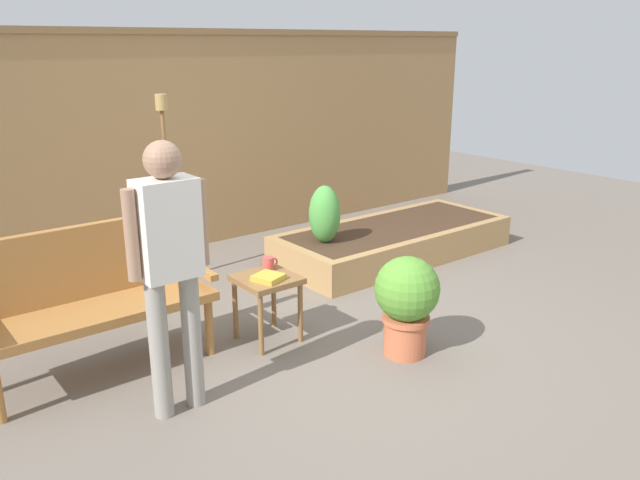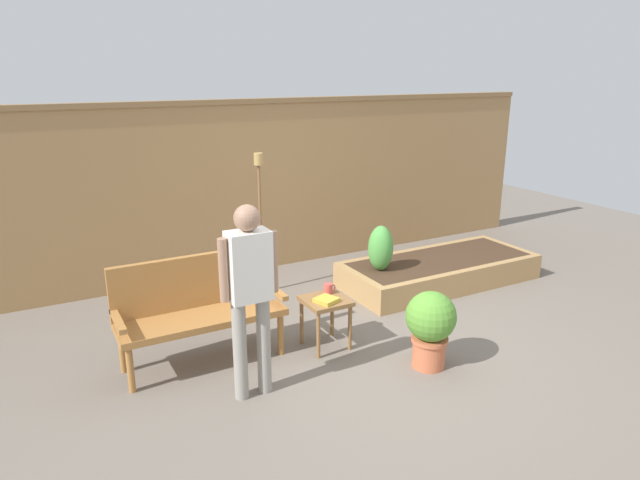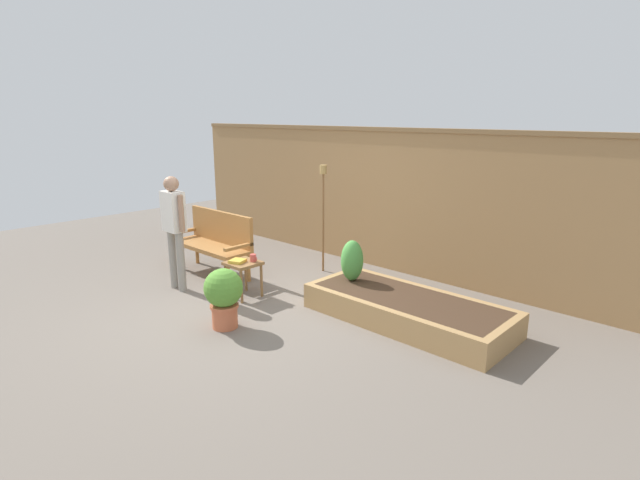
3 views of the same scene
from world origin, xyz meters
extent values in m
plane|color=#70665B|center=(0.00, 0.00, 0.00)|extent=(14.00, 14.00, 0.00)
cube|color=#A37A4C|center=(0.00, 2.60, 1.05)|extent=(8.40, 0.10, 2.10)
cube|color=olive|center=(0.00, 2.60, 2.13)|extent=(8.40, 0.14, 0.06)
cylinder|color=#A87038|center=(-0.79, 0.69, 0.20)|extent=(0.06, 0.06, 0.40)
cylinder|color=#A87038|center=(-0.79, 0.33, 0.20)|extent=(0.06, 0.06, 0.40)
cylinder|color=#A87038|center=(-2.11, 0.69, 0.20)|extent=(0.06, 0.06, 0.40)
cylinder|color=#A87038|center=(-2.11, 0.33, 0.20)|extent=(0.06, 0.06, 0.40)
cube|color=#A87038|center=(-1.45, 0.51, 0.43)|extent=(1.44, 0.48, 0.06)
cube|color=#A87038|center=(-1.45, 0.72, 0.70)|extent=(1.44, 0.06, 0.48)
cube|color=#A87038|center=(-2.14, 0.51, 0.56)|extent=(0.06, 0.48, 0.04)
cube|color=#A87038|center=(-0.76, 0.51, 0.56)|extent=(0.06, 0.48, 0.04)
cylinder|color=olive|center=(-0.20, 0.43, 0.22)|extent=(0.04, 0.04, 0.44)
cylinder|color=olive|center=(-0.20, 0.10, 0.22)|extent=(0.04, 0.04, 0.44)
cylinder|color=olive|center=(-0.53, 0.43, 0.22)|extent=(0.04, 0.04, 0.44)
cylinder|color=olive|center=(-0.53, 0.10, 0.22)|extent=(0.04, 0.04, 0.44)
cube|color=olive|center=(-0.36, 0.27, 0.46)|extent=(0.40, 0.40, 0.04)
cylinder|color=#CC4C47|center=(-0.28, 0.37, 0.53)|extent=(0.08, 0.08, 0.10)
torus|color=#CC4C47|center=(-0.23, 0.37, 0.53)|extent=(0.07, 0.01, 0.07)
cube|color=gold|center=(-0.39, 0.20, 0.50)|extent=(0.23, 0.23, 0.04)
cylinder|color=#C66642|center=(0.25, -0.49, 0.12)|extent=(0.29, 0.29, 0.24)
cylinder|color=#C66642|center=(0.25, -0.49, 0.26)|extent=(0.32, 0.32, 0.04)
sphere|color=#569333|center=(0.25, -0.49, 0.47)|extent=(0.44, 0.44, 0.44)
cube|color=#AD8451|center=(1.67, 0.61, 0.15)|extent=(2.40, 0.09, 0.30)
cube|color=#AD8451|center=(1.67, 1.52, 0.15)|extent=(2.40, 0.09, 0.30)
cube|color=#AD8451|center=(0.51, 1.06, 0.15)|extent=(0.09, 0.82, 0.30)
cube|color=#AD8451|center=(2.82, 1.06, 0.15)|extent=(0.09, 0.82, 0.30)
cube|color=#422D1E|center=(1.67, 1.06, 0.15)|extent=(2.22, 0.82, 0.30)
cylinder|color=brown|center=(0.81, 1.08, 0.33)|extent=(0.04, 0.04, 0.06)
ellipsoid|color=#4C9942|center=(0.81, 1.08, 0.56)|extent=(0.28, 0.28, 0.52)
cylinder|color=brown|center=(-0.35, 1.79, 0.75)|extent=(0.03, 0.03, 1.50)
cylinder|color=#AD894C|center=(-0.35, 1.79, 1.56)|extent=(0.10, 0.10, 0.13)
cylinder|color=gray|center=(-1.16, -0.17, 0.41)|extent=(0.11, 0.11, 0.82)
cylinder|color=gray|center=(-1.36, -0.17, 0.41)|extent=(0.11, 0.11, 0.82)
cube|color=silver|center=(-1.26, -0.17, 1.09)|extent=(0.32, 0.20, 0.54)
cylinder|color=#9E755B|center=(-1.06, -0.17, 1.09)|extent=(0.07, 0.07, 0.49)
cylinder|color=#9E755B|center=(-1.46, -0.17, 1.09)|extent=(0.07, 0.07, 0.49)
sphere|color=#9E755B|center=(-1.26, -0.17, 1.46)|extent=(0.20, 0.20, 0.20)
camera|label=1|loc=(-2.63, -3.21, 2.04)|focal=35.76mm
camera|label=2|loc=(-2.70, -3.91, 2.50)|focal=31.69mm
camera|label=3|loc=(4.58, -3.51, 2.35)|focal=27.63mm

